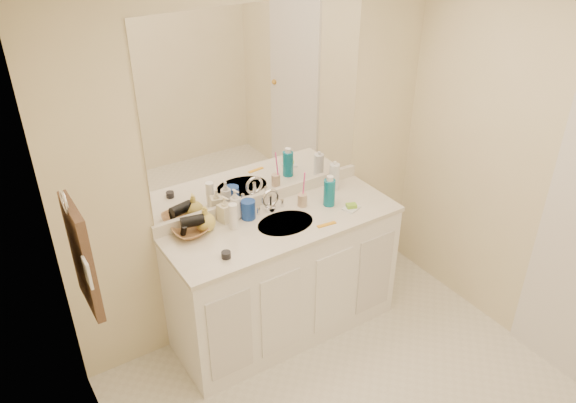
% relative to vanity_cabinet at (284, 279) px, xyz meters
% --- Properties ---
extents(wall_back, '(2.60, 0.02, 2.40)m').
position_rel_vanity_cabinet_xyz_m(wall_back, '(0.00, 0.28, 0.77)').
color(wall_back, beige).
rests_on(wall_back, floor).
extents(wall_left, '(0.02, 2.60, 2.40)m').
position_rel_vanity_cabinet_xyz_m(wall_left, '(-1.30, -1.02, 0.77)').
color(wall_left, beige).
rests_on(wall_left, floor).
extents(wall_right, '(0.02, 2.60, 2.40)m').
position_rel_vanity_cabinet_xyz_m(wall_right, '(1.30, -1.02, 0.77)').
color(wall_right, beige).
rests_on(wall_right, floor).
extents(vanity_cabinet, '(1.50, 0.55, 0.85)m').
position_rel_vanity_cabinet_xyz_m(vanity_cabinet, '(0.00, 0.00, 0.00)').
color(vanity_cabinet, white).
rests_on(vanity_cabinet, floor).
extents(countertop, '(1.52, 0.57, 0.03)m').
position_rel_vanity_cabinet_xyz_m(countertop, '(0.00, 0.00, 0.44)').
color(countertop, silver).
rests_on(countertop, vanity_cabinet).
extents(backsplash, '(1.52, 0.03, 0.08)m').
position_rel_vanity_cabinet_xyz_m(backsplash, '(0.00, 0.26, 0.50)').
color(backsplash, silver).
rests_on(backsplash, countertop).
extents(sink_basin, '(0.37, 0.37, 0.02)m').
position_rel_vanity_cabinet_xyz_m(sink_basin, '(0.00, -0.02, 0.44)').
color(sink_basin, beige).
rests_on(sink_basin, countertop).
extents(faucet, '(0.02, 0.02, 0.11)m').
position_rel_vanity_cabinet_xyz_m(faucet, '(0.00, 0.16, 0.51)').
color(faucet, silver).
rests_on(faucet, countertop).
extents(mirror, '(1.48, 0.01, 1.20)m').
position_rel_vanity_cabinet_xyz_m(mirror, '(0.00, 0.27, 1.14)').
color(mirror, white).
rests_on(mirror, wall_back).
extents(blue_mug, '(0.12, 0.12, 0.12)m').
position_rel_vanity_cabinet_xyz_m(blue_mug, '(-0.16, 0.16, 0.52)').
color(blue_mug, navy).
rests_on(blue_mug, countertop).
extents(tan_cup, '(0.07, 0.07, 0.08)m').
position_rel_vanity_cabinet_xyz_m(tan_cup, '(0.21, 0.10, 0.50)').
color(tan_cup, tan).
rests_on(tan_cup, countertop).
extents(toothbrush, '(0.02, 0.04, 0.20)m').
position_rel_vanity_cabinet_xyz_m(toothbrush, '(0.22, 0.10, 0.60)').
color(toothbrush, '#FD42AA').
rests_on(toothbrush, tan_cup).
extents(mouthwash_bottle, '(0.09, 0.09, 0.18)m').
position_rel_vanity_cabinet_xyz_m(mouthwash_bottle, '(0.36, 0.01, 0.55)').
color(mouthwash_bottle, '#0B6A85').
rests_on(mouthwash_bottle, countertop).
extents(clear_pump_bottle, '(0.08, 0.08, 0.19)m').
position_rel_vanity_cabinet_xyz_m(clear_pump_bottle, '(0.52, 0.17, 0.55)').
color(clear_pump_bottle, silver).
rests_on(clear_pump_bottle, countertop).
extents(soap_dish, '(0.13, 0.11, 0.01)m').
position_rel_vanity_cabinet_xyz_m(soap_dish, '(0.45, -0.11, 0.46)').
color(soap_dish, white).
rests_on(soap_dish, countertop).
extents(green_soap, '(0.08, 0.07, 0.02)m').
position_rel_vanity_cabinet_xyz_m(green_soap, '(0.45, -0.11, 0.48)').
color(green_soap, '#7EC02E').
rests_on(green_soap, soap_dish).
extents(orange_comb, '(0.13, 0.04, 0.01)m').
position_rel_vanity_cabinet_xyz_m(orange_comb, '(0.20, -0.18, 0.46)').
color(orange_comb, orange).
rests_on(orange_comb, countertop).
extents(dark_jar, '(0.06, 0.06, 0.04)m').
position_rel_vanity_cabinet_xyz_m(dark_jar, '(-0.48, -0.15, 0.47)').
color(dark_jar, black).
rests_on(dark_jar, countertop).
extents(extra_white_bottle, '(0.06, 0.06, 0.17)m').
position_rel_vanity_cabinet_xyz_m(extra_white_bottle, '(-0.30, 0.10, 0.54)').
color(extra_white_bottle, white).
rests_on(extra_white_bottle, countertop).
extents(soap_bottle_white, '(0.09, 0.09, 0.20)m').
position_rel_vanity_cabinet_xyz_m(soap_bottle_white, '(-0.23, 0.20, 0.56)').
color(soap_bottle_white, silver).
rests_on(soap_bottle_white, countertop).
extents(soap_bottle_cream, '(0.09, 0.10, 0.17)m').
position_rel_vanity_cabinet_xyz_m(soap_bottle_cream, '(-0.30, 0.21, 0.54)').
color(soap_bottle_cream, '#EDE4C1').
rests_on(soap_bottle_cream, countertop).
extents(soap_bottle_yellow, '(0.15, 0.15, 0.16)m').
position_rel_vanity_cabinet_xyz_m(soap_bottle_yellow, '(-0.45, 0.18, 0.53)').
color(soap_bottle_yellow, '#CEBA50').
rests_on(soap_bottle_yellow, countertop).
extents(wicker_basket, '(0.22, 0.22, 0.05)m').
position_rel_vanity_cabinet_xyz_m(wicker_basket, '(-0.55, 0.18, 0.48)').
color(wicker_basket, olive).
rests_on(wicker_basket, countertop).
extents(hair_dryer, '(0.15, 0.10, 0.07)m').
position_rel_vanity_cabinet_xyz_m(hair_dryer, '(-0.53, 0.18, 0.54)').
color(hair_dryer, black).
rests_on(hair_dryer, wicker_basket).
extents(towel_ring, '(0.01, 0.11, 0.11)m').
position_rel_vanity_cabinet_xyz_m(towel_ring, '(-1.27, -0.25, 1.12)').
color(towel_ring, silver).
rests_on(towel_ring, wall_left).
extents(hand_towel, '(0.04, 0.32, 0.55)m').
position_rel_vanity_cabinet_xyz_m(hand_towel, '(-1.25, -0.25, 0.82)').
color(hand_towel, '#37271D').
rests_on(hand_towel, towel_ring).
extents(switch_plate, '(0.01, 0.08, 0.13)m').
position_rel_vanity_cabinet_xyz_m(switch_plate, '(-1.27, -0.45, 0.88)').
color(switch_plate, white).
rests_on(switch_plate, wall_left).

